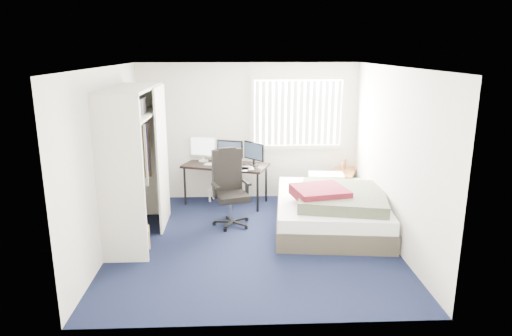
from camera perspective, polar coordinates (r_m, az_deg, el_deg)
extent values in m
plane|color=black|center=(6.78, -0.41, -9.11)|extent=(4.20, 4.20, 0.00)
plane|color=silver|center=(8.43, -0.95, 4.54)|extent=(4.00, 0.00, 4.00)
plane|color=silver|center=(4.36, 0.58, -5.20)|extent=(4.00, 0.00, 4.00)
plane|color=silver|center=(6.62, -18.01, 0.99)|extent=(0.00, 4.20, 4.20)
plane|color=silver|center=(6.75, 16.80, 1.34)|extent=(0.00, 4.20, 4.20)
plane|color=white|center=(6.21, -0.45, 12.52)|extent=(4.20, 4.20, 0.00)
cube|color=white|center=(8.43, 5.22, 6.89)|extent=(1.60, 0.02, 1.20)
cube|color=beige|center=(8.34, 5.35, 11.15)|extent=(1.72, 0.06, 0.06)
cube|color=beige|center=(8.51, 5.15, 2.65)|extent=(1.72, 0.06, 0.06)
cube|color=white|center=(8.37, 5.27, 6.83)|extent=(1.60, 0.04, 1.16)
cube|color=beige|center=(6.02, -16.62, -1.71)|extent=(0.60, 0.04, 2.20)
cube|color=beige|center=(7.72, -13.48, 2.05)|extent=(0.60, 0.04, 2.20)
cube|color=beige|center=(6.69, -15.48, 9.58)|extent=(0.60, 1.80, 0.04)
cube|color=beige|center=(6.73, -15.26, 6.36)|extent=(0.56, 1.74, 0.03)
cylinder|color=silver|center=(6.74, -15.19, 5.35)|extent=(0.03, 1.72, 0.03)
cube|color=#26262B|center=(6.73, -15.11, 1.43)|extent=(0.38, 1.10, 0.90)
cube|color=beige|center=(7.23, -11.64, 1.31)|extent=(0.03, 0.90, 2.20)
cube|color=white|center=(6.27, -16.22, 6.97)|extent=(0.38, 0.30, 0.24)
cube|color=gray|center=(6.76, -15.24, 7.46)|extent=(0.34, 0.28, 0.22)
cube|color=black|center=(8.19, -3.83, 0.32)|extent=(1.62, 1.12, 0.04)
cylinder|color=black|center=(8.28, -8.87, -2.28)|extent=(0.04, 0.04, 0.69)
cylinder|color=black|center=(8.78, -7.33, -1.24)|extent=(0.04, 0.04, 0.69)
cylinder|color=black|center=(7.83, 0.20, -3.10)|extent=(0.04, 0.04, 0.69)
cylinder|color=black|center=(8.35, 1.27, -1.96)|extent=(0.04, 0.04, 0.69)
cube|color=white|center=(8.39, -6.63, 2.71)|extent=(0.48, 0.19, 0.36)
cube|color=white|center=(8.39, -6.63, 2.71)|extent=(0.43, 0.15, 0.31)
cube|color=black|center=(8.21, -3.26, 2.38)|extent=(0.46, 0.18, 0.32)
cube|color=#1E2838|center=(8.21, -3.26, 2.38)|extent=(0.41, 0.14, 0.27)
cube|color=black|center=(8.04, -0.23, 2.14)|extent=(0.46, 0.18, 0.32)
cube|color=#1E2838|center=(8.04, -0.23, 2.14)|extent=(0.41, 0.14, 0.27)
cube|color=white|center=(8.14, -5.04, 0.42)|extent=(0.42, 0.26, 0.02)
cube|color=black|center=(8.04, -3.08, 0.30)|extent=(0.09, 0.11, 0.02)
cylinder|color=silver|center=(8.02, -1.97, 0.78)|extent=(0.08, 0.08, 0.16)
cube|color=white|center=(8.18, -3.83, 0.47)|extent=(0.37, 0.36, 0.00)
cube|color=black|center=(7.35, -3.03, -6.69)|extent=(0.73, 0.73, 0.11)
cylinder|color=silver|center=(7.28, -3.06, -5.21)|extent=(0.06, 0.06, 0.38)
cube|color=black|center=(7.21, -3.08, -3.57)|extent=(0.61, 0.61, 0.10)
cube|color=black|center=(7.30, -3.65, -0.20)|extent=(0.48, 0.24, 0.67)
cube|color=black|center=(7.24, -3.69, 2.00)|extent=(0.31, 0.20, 0.15)
cube|color=black|center=(7.08, -5.09, -2.24)|extent=(0.15, 0.28, 0.04)
cube|color=black|center=(7.23, -1.15, -1.83)|extent=(0.15, 0.28, 0.04)
cube|color=white|center=(8.44, -4.90, -2.63)|extent=(0.37, 0.34, 0.03)
cylinder|color=white|center=(8.45, -5.80, -3.49)|extent=(0.04, 0.04, 0.22)
cylinder|color=white|center=(8.59, -5.33, -3.17)|extent=(0.04, 0.04, 0.22)
cylinder|color=white|center=(8.36, -4.43, -3.66)|extent=(0.04, 0.04, 0.22)
cylinder|color=white|center=(8.50, -3.98, -3.34)|extent=(0.04, 0.04, 0.22)
cube|color=brown|center=(8.57, 10.90, -0.42)|extent=(0.69, 0.91, 0.04)
cube|color=brown|center=(8.33, 9.27, -2.80)|extent=(0.05, 0.05, 0.52)
cube|color=brown|center=(9.02, 10.18, -1.47)|extent=(0.05, 0.05, 0.52)
cube|color=brown|center=(8.28, 11.49, -3.02)|extent=(0.05, 0.05, 0.52)
cube|color=brown|center=(8.97, 12.24, -1.67)|extent=(0.05, 0.05, 0.52)
cube|color=brown|center=(8.37, 10.72, 0.00)|extent=(0.07, 0.14, 0.18)
cube|color=brown|center=(8.66, 11.07, 0.48)|extent=(0.07, 0.14, 0.18)
cube|color=#3C362B|center=(7.40, 9.19, -5.99)|extent=(1.90, 2.40, 0.29)
cube|color=white|center=(7.32, 9.27, -4.28)|extent=(1.86, 2.35, 0.20)
cube|color=silver|center=(8.07, 8.76, -1.21)|extent=(0.64, 0.46, 0.14)
cube|color=#33392B|center=(7.05, 10.73, -3.57)|extent=(1.52, 1.62, 0.18)
cube|color=#4E0D21|center=(6.89, 7.97, -3.10)|extent=(0.88, 0.84, 0.16)
cube|color=tan|center=(6.76, -14.65, -8.46)|extent=(0.40, 0.33, 0.27)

